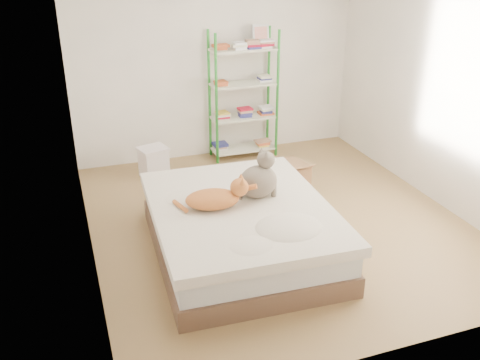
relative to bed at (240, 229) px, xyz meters
name	(u,v)px	position (x,y,z in m)	size (l,w,h in m)	color
room	(279,102)	(0.57, 0.48, 1.05)	(3.81, 4.21, 2.61)	olive
bed	(240,229)	(0.00, 0.00, 0.00)	(1.69, 2.07, 0.51)	brown
orange_cat	(212,197)	(-0.26, 0.02, 0.37)	(0.58, 0.31, 0.23)	#D57B42
grey_cat	(258,175)	(0.21, 0.11, 0.48)	(0.33, 0.40, 0.46)	gray
shelf_unit	(244,93)	(0.87, 2.36, 0.62)	(0.88, 0.36, 1.74)	green
cardboard_box	(284,178)	(0.93, 1.10, -0.08)	(0.56, 0.55, 0.40)	#9B7143
white_bin	(154,162)	(-0.43, 2.04, -0.06)	(0.40, 0.37, 0.39)	white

